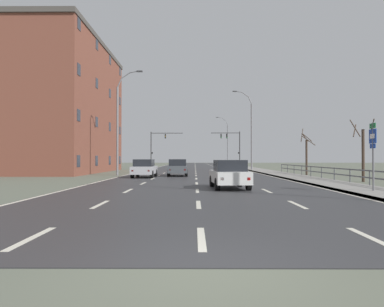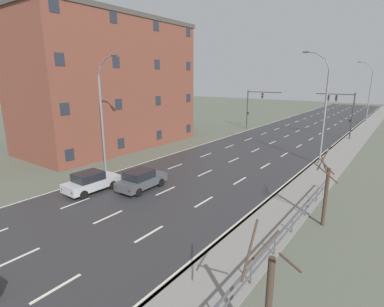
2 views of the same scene
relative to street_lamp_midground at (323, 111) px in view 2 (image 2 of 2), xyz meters
The scene contains 14 objects.
ground_plane 10.19m from the street_lamp_midground, 148.95° to the left, with size 160.00×160.00×0.12m.
road_asphalt_strip 18.82m from the street_lamp_midground, 114.28° to the left, with size 14.00×120.00×0.03m.
sidewalk_right 17.31m from the street_lamp_midground, 86.52° to the left, with size 3.00×120.00×0.12m.
guardrail 22.41m from the street_lamp_midground, 83.66° to the right, with size 0.07×28.70×1.00m.
street_lamp_midground is the anchor object (origin of this frame).
street_lamp_distant 35.36m from the street_lamp_midground, 90.02° to the left, with size 2.85×0.24×11.34m.
street_lamp_left_bank 20.52m from the street_lamp_midground, 136.42° to the right, with size 2.52×0.24×10.19m.
traffic_signal_right 15.34m from the street_lamp_midground, 92.84° to the left, with size 5.18×0.36×6.42m.
traffic_signal_left 21.02m from the street_lamp_midground, 132.83° to the left, with size 5.75×0.36×6.39m.
car_far_left 21.96m from the street_lamp_midground, 123.58° to the right, with size 1.91×4.14×1.57m.
car_distant 18.43m from the street_lamp_midground, 120.83° to the right, with size 1.98×4.17×1.57m.
brick_building 24.39m from the street_lamp_midground, 164.96° to the right, with size 10.40×21.35×15.28m.
bare_tree_near 24.11m from the street_lamp_midground, 79.72° to the right, with size 1.48×1.57×4.44m.
bare_tree_mid 14.02m from the street_lamp_midground, 75.13° to the right, with size 1.36×1.35×4.66m.
Camera 2 is at (14.12, 13.06, 8.39)m, focal length 27.80 mm.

